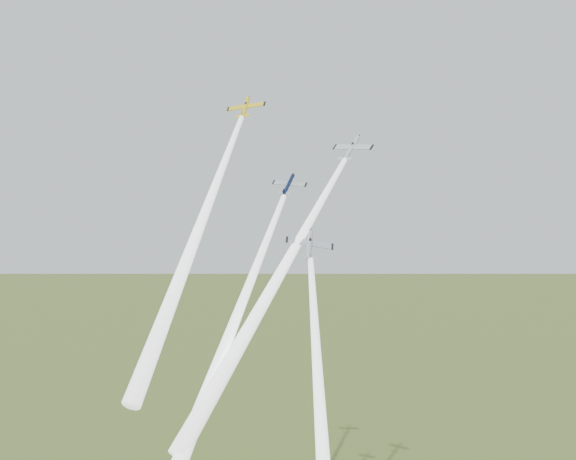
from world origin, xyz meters
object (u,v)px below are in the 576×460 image
object	(u,v)px
plane_navy	(289,184)
plane_silver_right	(351,148)
plane_yellow	(245,107)
plane_silver_low	(310,245)

from	to	relation	value
plane_navy	plane_silver_right	world-z (taller)	plane_silver_right
plane_yellow	plane_navy	size ratio (longest dim) A/B	1.20
plane_yellow	plane_navy	bearing A→B (deg)	-38.51
plane_yellow	plane_silver_right	xyz separation A→B (m)	(23.10, -2.19, -9.11)
plane_yellow	plane_silver_low	distance (m)	39.18
plane_silver_right	plane_silver_low	xyz separation A→B (m)	(-1.74, -17.36, -17.28)
plane_yellow	plane_silver_right	bearing A→B (deg)	-12.56
plane_yellow	plane_navy	world-z (taller)	plane_yellow
plane_yellow	plane_silver_right	distance (m)	24.92
plane_silver_right	plane_silver_low	size ratio (longest dim) A/B	1.03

